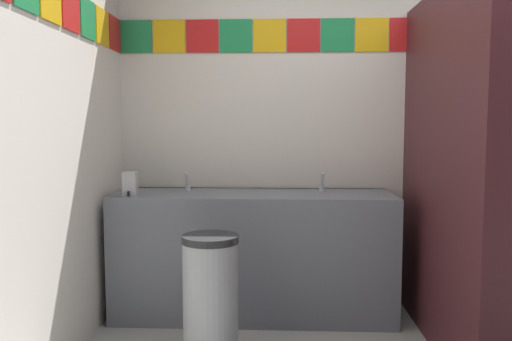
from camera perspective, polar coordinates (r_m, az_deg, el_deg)
wall_back at (r=3.87m, az=12.43°, el=5.58°), size 3.65×0.09×2.70m
wall_side at (r=2.54m, az=-25.88°, el=5.51°), size 0.09×3.07×2.70m
vanity_counter at (r=3.59m, az=-0.25°, el=-9.06°), size 1.89×0.58×0.85m
faucet_left at (r=3.65m, az=-7.61°, el=-1.44°), size 0.04×0.10×0.14m
faucet_right at (r=3.60m, az=7.33°, el=-1.51°), size 0.04×0.10×0.14m
soap_dispenser at (r=3.47m, az=-13.78°, el=-1.44°), size 0.09×0.09×0.16m
stall_divider at (r=2.99m, az=23.84°, el=-0.34°), size 0.92×1.48×2.10m
toilet at (r=3.75m, az=25.33°, el=-11.01°), size 0.39×0.49×0.74m
trash_bin at (r=2.95m, az=-5.04°, el=-13.87°), size 0.31×0.31×0.71m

